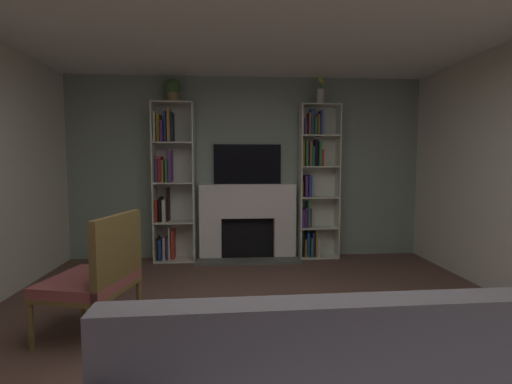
{
  "coord_description": "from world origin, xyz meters",
  "views": [
    {
      "loc": [
        -0.26,
        -2.48,
        1.43
      ],
      "look_at": [
        0.0,
        1.23,
        1.12
      ],
      "focal_mm": 26.22,
      "sensor_mm": 36.0,
      "label": 1
    }
  ],
  "objects_px": {
    "vase_with_flowers": "(320,94)",
    "coffee_table": "(319,365)",
    "tv": "(247,164)",
    "potted_plant": "(173,89)",
    "armchair": "(98,275)",
    "fireplace": "(248,220)",
    "bookshelf_right": "(314,182)",
    "bookshelf_left": "(170,183)"
  },
  "relations": [
    {
      "from": "bookshelf_right",
      "to": "potted_plant",
      "type": "relative_size",
      "value": 6.8
    },
    {
      "from": "bookshelf_left",
      "to": "armchair",
      "type": "bearing_deg",
      "value": -95.51
    },
    {
      "from": "bookshelf_left",
      "to": "vase_with_flowers",
      "type": "xyz_separation_m",
      "value": [
        2.16,
        -0.02,
        1.28
      ]
    },
    {
      "from": "fireplace",
      "to": "tv",
      "type": "distance_m",
      "value": 0.82
    },
    {
      "from": "bookshelf_right",
      "to": "fireplace",
      "type": "bearing_deg",
      "value": -179.81
    },
    {
      "from": "fireplace",
      "to": "vase_with_flowers",
      "type": "bearing_deg",
      "value": -2.37
    },
    {
      "from": "bookshelf_left",
      "to": "coffee_table",
      "type": "relative_size",
      "value": 2.26
    },
    {
      "from": "fireplace",
      "to": "vase_with_flowers",
      "type": "height_order",
      "value": "vase_with_flowers"
    },
    {
      "from": "bookshelf_left",
      "to": "armchair",
      "type": "xyz_separation_m",
      "value": [
        -0.23,
        -2.35,
        -0.62
      ]
    },
    {
      "from": "potted_plant",
      "to": "vase_with_flowers",
      "type": "bearing_deg",
      "value": 0.05
    },
    {
      "from": "bookshelf_left",
      "to": "bookshelf_right",
      "type": "xyz_separation_m",
      "value": [
        2.1,
        0.02,
        -0.01
      ]
    },
    {
      "from": "fireplace",
      "to": "armchair",
      "type": "relative_size",
      "value": 1.5
    },
    {
      "from": "tv",
      "to": "bookshelf_right",
      "type": "xyz_separation_m",
      "value": [
        0.99,
        -0.07,
        -0.27
      ]
    },
    {
      "from": "bookshelf_right",
      "to": "potted_plant",
      "type": "distance_m",
      "value": 2.43
    },
    {
      "from": "potted_plant",
      "to": "armchair",
      "type": "height_order",
      "value": "potted_plant"
    },
    {
      "from": "bookshelf_left",
      "to": "coffee_table",
      "type": "distance_m",
      "value": 3.84
    },
    {
      "from": "bookshelf_left",
      "to": "bookshelf_right",
      "type": "bearing_deg",
      "value": 0.6
    },
    {
      "from": "vase_with_flowers",
      "to": "armchair",
      "type": "relative_size",
      "value": 0.38
    },
    {
      "from": "armchair",
      "to": "coffee_table",
      "type": "distance_m",
      "value": 1.95
    },
    {
      "from": "potted_plant",
      "to": "bookshelf_right",
      "type": "bearing_deg",
      "value": 1.36
    },
    {
      "from": "potted_plant",
      "to": "coffee_table",
      "type": "xyz_separation_m",
      "value": [
        1.26,
        -3.49,
        -2.11
      ]
    },
    {
      "from": "potted_plant",
      "to": "coffee_table",
      "type": "distance_m",
      "value": 4.27
    },
    {
      "from": "bookshelf_right",
      "to": "vase_with_flowers",
      "type": "height_order",
      "value": "vase_with_flowers"
    },
    {
      "from": "potted_plant",
      "to": "vase_with_flowers",
      "type": "height_order",
      "value": "vase_with_flowers"
    },
    {
      "from": "fireplace",
      "to": "potted_plant",
      "type": "distance_m",
      "value": 2.14
    },
    {
      "from": "bookshelf_left",
      "to": "vase_with_flowers",
      "type": "height_order",
      "value": "vase_with_flowers"
    },
    {
      "from": "potted_plant",
      "to": "armchair",
      "type": "distance_m",
      "value": 3.04
    },
    {
      "from": "bookshelf_right",
      "to": "coffee_table",
      "type": "distance_m",
      "value": 3.71
    },
    {
      "from": "vase_with_flowers",
      "to": "bookshelf_left",
      "type": "bearing_deg",
      "value": 179.35
    },
    {
      "from": "fireplace",
      "to": "bookshelf_right",
      "type": "bearing_deg",
      "value": 0.19
    },
    {
      "from": "armchair",
      "to": "bookshelf_right",
      "type": "bearing_deg",
      "value": 45.57
    },
    {
      "from": "tv",
      "to": "bookshelf_right",
      "type": "distance_m",
      "value": 1.03
    },
    {
      "from": "tv",
      "to": "potted_plant",
      "type": "distance_m",
      "value": 1.49
    },
    {
      "from": "coffee_table",
      "to": "vase_with_flowers",
      "type": "bearing_deg",
      "value": 76.53
    },
    {
      "from": "vase_with_flowers",
      "to": "coffee_table",
      "type": "xyz_separation_m",
      "value": [
        -0.84,
        -3.49,
        -2.07
      ]
    },
    {
      "from": "tv",
      "to": "armchair",
      "type": "bearing_deg",
      "value": -118.7
    },
    {
      "from": "potted_plant",
      "to": "vase_with_flowers",
      "type": "relative_size",
      "value": 0.86
    },
    {
      "from": "armchair",
      "to": "fireplace",
      "type": "bearing_deg",
      "value": 60.54
    },
    {
      "from": "vase_with_flowers",
      "to": "armchair",
      "type": "height_order",
      "value": "vase_with_flowers"
    },
    {
      "from": "vase_with_flowers",
      "to": "coffee_table",
      "type": "height_order",
      "value": "vase_with_flowers"
    },
    {
      "from": "fireplace",
      "to": "tv",
      "type": "height_order",
      "value": "tv"
    },
    {
      "from": "fireplace",
      "to": "coffee_table",
      "type": "xyz_separation_m",
      "value": [
        0.21,
        -3.53,
        -0.24
      ]
    }
  ]
}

